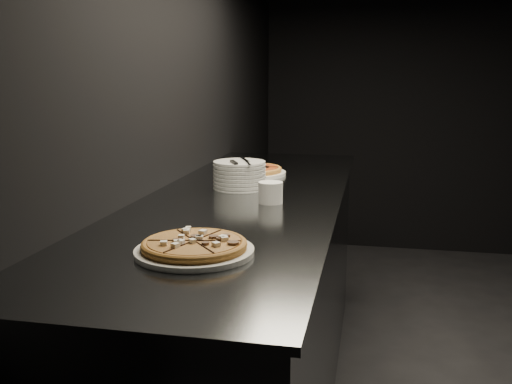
% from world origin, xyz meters
% --- Properties ---
extents(wall_left, '(0.02, 5.00, 2.80)m').
position_xyz_m(wall_left, '(-2.50, 0.00, 1.40)').
color(wall_left, black).
rests_on(wall_left, floor).
extents(counter, '(0.74, 2.44, 0.92)m').
position_xyz_m(counter, '(-2.13, 0.00, 0.46)').
color(counter, slate).
rests_on(counter, floor).
extents(pizza_mushroom, '(0.32, 0.32, 0.04)m').
position_xyz_m(pizza_mushroom, '(-2.09, -0.76, 0.94)').
color(pizza_mushroom, white).
rests_on(pizza_mushroom, counter).
extents(pizza_tomato, '(0.33, 0.33, 0.04)m').
position_xyz_m(pizza_tomato, '(-2.21, 0.46, 0.94)').
color(pizza_tomato, white).
rests_on(pizza_tomato, counter).
extents(plate_stack, '(0.21, 0.21, 0.11)m').
position_xyz_m(plate_stack, '(-2.18, 0.13, 0.98)').
color(plate_stack, white).
rests_on(plate_stack, counter).
extents(cutlery, '(0.09, 0.22, 0.01)m').
position_xyz_m(cutlery, '(-2.18, 0.11, 1.03)').
color(cutlery, silver).
rests_on(cutlery, plate_stack).
extents(ramekin, '(0.09, 0.09, 0.08)m').
position_xyz_m(ramekin, '(-2.01, -0.12, 0.96)').
color(ramekin, silver).
rests_on(ramekin, counter).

